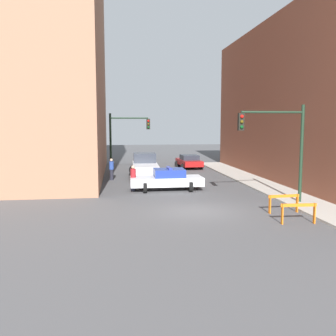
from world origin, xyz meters
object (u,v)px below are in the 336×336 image
(barrier_mid, at_px, (284,200))
(police_car, at_px, (167,179))
(traffic_light_near, at_px, (281,139))
(pedestrian_corner, at_px, (112,169))
(white_truck, at_px, (145,166))
(pedestrian_crossing, at_px, (133,178))
(traffic_light_far, at_px, (124,135))
(parked_car_near, at_px, (189,161))
(barrier_front, at_px, (299,210))

(barrier_mid, bearing_deg, police_car, 124.27)
(traffic_light_near, height_order, pedestrian_corner, traffic_light_near)
(traffic_light_near, bearing_deg, white_truck, 118.68)
(pedestrian_crossing, height_order, barrier_mid, pedestrian_crossing)
(traffic_light_far, height_order, parked_car_near, traffic_light_far)
(traffic_light_near, distance_m, white_truck, 13.48)
(parked_car_near, bearing_deg, traffic_light_far, -151.50)
(barrier_front, bearing_deg, pedestrian_corner, 120.12)
(pedestrian_crossing, bearing_deg, barrier_front, -175.57)
(police_car, bearing_deg, white_truck, 8.36)
(parked_car_near, relative_size, pedestrian_corner, 2.64)
(traffic_light_near, distance_m, traffic_light_far, 15.40)
(white_truck, bearing_deg, traffic_light_near, -59.35)
(parked_car_near, distance_m, barrier_front, 21.00)
(pedestrian_crossing, bearing_deg, barrier_mid, -167.38)
(barrier_mid, bearing_deg, pedestrian_corner, 124.97)
(barrier_mid, bearing_deg, parked_car_near, 92.93)
(police_car, bearing_deg, pedestrian_corner, 36.01)
(traffic_light_near, xyz_separation_m, barrier_mid, (-0.63, -1.88, -2.91))
(police_car, relative_size, barrier_mid, 2.94)
(pedestrian_crossing, height_order, barrier_front, pedestrian_crossing)
(traffic_light_near, relative_size, pedestrian_corner, 3.13)
(pedestrian_crossing, xyz_separation_m, barrier_mid, (6.98, -7.04, -0.24))
(white_truck, bearing_deg, pedestrian_crossing, -99.09)
(police_car, relative_size, barrier_front, 2.94)
(traffic_light_near, xyz_separation_m, police_car, (-5.41, 5.13, -2.81))
(traffic_light_near, distance_m, pedestrian_corner, 13.86)
(white_truck, bearing_deg, traffic_light_far, 139.68)
(parked_car_near, height_order, barrier_mid, parked_car_near)
(traffic_light_far, distance_m, white_truck, 3.38)
(pedestrian_crossing, relative_size, pedestrian_corner, 1.00)
(police_car, height_order, pedestrian_corner, pedestrian_corner)
(barrier_front, bearing_deg, traffic_light_near, 77.13)
(traffic_light_near, relative_size, barrier_mid, 3.25)
(barrier_front, bearing_deg, traffic_light_far, 112.73)
(traffic_light_near, distance_m, barrier_front, 4.95)
(traffic_light_near, xyz_separation_m, pedestrian_corner, (-9.05, 10.15, -2.67))
(parked_car_near, xyz_separation_m, barrier_front, (0.71, -20.99, -0.06))
(traffic_light_near, relative_size, traffic_light_far, 1.00)
(traffic_light_near, bearing_deg, pedestrian_corner, 131.71)
(parked_car_near, bearing_deg, police_car, -110.70)
(police_car, relative_size, parked_car_near, 1.07)
(traffic_light_far, height_order, barrier_mid, traffic_light_far)
(pedestrian_crossing, bearing_deg, traffic_light_far, -29.07)
(police_car, xyz_separation_m, barrier_front, (4.51, -9.03, -0.11))
(police_car, xyz_separation_m, white_truck, (-0.94, 6.48, 0.18))
(barrier_front, distance_m, barrier_mid, 2.04)
(traffic_light_far, relative_size, pedestrian_corner, 3.13)
(parked_car_near, bearing_deg, pedestrian_corner, -140.08)
(police_car, distance_m, barrier_mid, 8.48)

